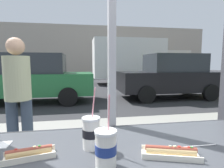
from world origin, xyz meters
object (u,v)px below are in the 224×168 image
at_px(pedestrian, 18,93).
at_px(soda_cup_left, 91,132).
at_px(hotdog_tray_far, 30,153).
at_px(parked_car_black, 170,76).
at_px(parked_car_green, 31,78).
at_px(box_truck, 137,60).
at_px(hotdog_tray_near, 171,152).
at_px(soda_cup_right, 106,148).

bearing_deg(pedestrian, soda_cup_left, -61.25).
distance_m(soda_cup_left, hotdog_tray_far, 0.30).
xyz_separation_m(hotdog_tray_far, parked_car_black, (3.91, 6.12, -0.09)).
distance_m(parked_car_green, box_truck, 8.05).
bearing_deg(parked_car_green, hotdog_tray_near, -70.22).
bearing_deg(soda_cup_right, pedestrian, 117.46).
relative_size(soda_cup_left, box_truck, 0.05).
bearing_deg(hotdog_tray_near, hotdog_tray_far, 171.35).
distance_m(hotdog_tray_far, parked_car_black, 7.26).
height_order(hotdog_tray_near, parked_car_green, parked_car_green).
height_order(soda_cup_right, hotdog_tray_near, soda_cup_right).
xyz_separation_m(parked_car_black, box_truck, (0.32, 5.52, 0.77)).
xyz_separation_m(hotdog_tray_far, box_truck, (4.23, 11.64, 0.67)).
relative_size(box_truck, pedestrian, 4.07).
bearing_deg(parked_car_black, hotdog_tray_near, -117.61).
xyz_separation_m(hotdog_tray_near, pedestrian, (-1.22, 1.70, 0.05)).
height_order(hotdog_tray_near, parked_car_black, parked_car_black).
xyz_separation_m(parked_car_green, box_truck, (5.81, 5.52, 0.78)).
distance_m(soda_cup_left, parked_car_black, 7.07).
bearing_deg(pedestrian, parked_car_green, 102.71).
xyz_separation_m(soda_cup_left, hotdog_tray_near, (0.37, -0.15, -0.06)).
xyz_separation_m(soda_cup_left, parked_car_black, (3.62, 6.07, -0.16)).
bearing_deg(parked_car_black, pedestrian, -134.68).
bearing_deg(hotdog_tray_near, soda_cup_right, -173.90).
xyz_separation_m(hotdog_tray_far, parked_car_green, (-1.58, 6.12, -0.11)).
height_order(soda_cup_left, hotdog_tray_far, soda_cup_left).
bearing_deg(parked_car_green, box_truck, 43.55).
bearing_deg(hotdog_tray_far, hotdog_tray_near, -8.65).
bearing_deg(parked_car_green, hotdog_tray_far, -75.56).
xyz_separation_m(soda_cup_right, parked_car_green, (-1.92, 6.25, -0.17)).
bearing_deg(soda_cup_left, parked_car_black, 59.16).
bearing_deg(pedestrian, parked_car_black, 45.32).
distance_m(soda_cup_left, soda_cup_right, 0.19).
relative_size(hotdog_tray_near, hotdog_tray_far, 1.18).
relative_size(hotdog_tray_near, parked_car_green, 0.06).
bearing_deg(parked_car_black, soda_cup_left, -120.84).
bearing_deg(box_truck, hotdog_tray_near, -106.91).
bearing_deg(parked_car_green, soda_cup_right, -72.93).
bearing_deg(soda_cup_left, pedestrian, 118.75).
bearing_deg(box_truck, parked_car_green, -136.45).
height_order(hotdog_tray_far, parked_car_black, parked_car_black).
xyz_separation_m(soda_cup_left, pedestrian, (-0.85, 1.55, -0.01)).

